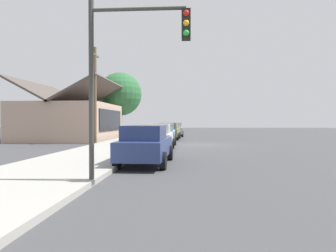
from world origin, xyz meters
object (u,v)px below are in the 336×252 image
car_olive (169,131)px  car_ivory (156,137)px  car_silver (174,129)px  fire_hydrant_red (153,135)px  utility_pole_wooden (95,93)px  car_skyblue (164,133)px  car_navy (146,145)px  shade_tree (120,94)px  traffic_light_main (129,58)px

car_olive → car_ivory: bearing=-178.6°
car_silver → fire_hydrant_red: 7.69m
utility_pole_wooden → car_skyblue: bearing=-85.9°
car_navy → shade_tree: size_ratio=0.63×
car_ivory → traffic_light_main: bearing=-178.8°
car_navy → car_olive: same height
car_navy → traffic_light_main: traffic_light_main is taller
car_silver → fire_hydrant_red: car_silver is taller
shade_tree → fire_hydrant_red: 9.65m
car_silver → traffic_light_main: traffic_light_main is taller
traffic_light_main → fire_hydrant_red: traffic_light_main is taller
car_olive → utility_pole_wooden: (-6.05, 5.34, 3.11)m
car_olive → utility_pole_wooden: 8.65m
car_navy → utility_pole_wooden: utility_pole_wooden is taller
car_olive → fire_hydrant_red: car_olive is taller
car_olive → traffic_light_main: (-21.19, -0.32, 2.67)m
car_navy → traffic_light_main: (-4.09, -0.13, 2.68)m
car_skyblue → car_olive: bearing=-2.6°
fire_hydrant_red → car_olive: bearing=-37.7°
car_navy → car_skyblue: same height
car_olive → traffic_light_main: size_ratio=0.93×
car_skyblue → car_silver: size_ratio=1.11×
car_ivory → fire_hydrant_red: (9.60, 1.33, -0.32)m
car_skyblue → car_silver: 11.46m
car_silver → utility_pole_wooden: 13.44m
car_olive → fire_hydrant_red: 2.22m
shade_tree → utility_pole_wooden: utility_pole_wooden is taller
car_navy → shade_tree: bearing=16.9°
car_navy → utility_pole_wooden: 12.75m
car_skyblue → utility_pole_wooden: bearing=91.8°
car_ivory → traffic_light_main: 10.22m
utility_pole_wooden → fire_hydrant_red: (4.31, -4.00, -3.43)m
car_silver → car_olive: bearing=175.4°
car_skyblue → car_silver: same height
car_navy → car_ivory: same height
car_ivory → fire_hydrant_red: size_ratio=6.37×
car_skyblue → utility_pole_wooden: utility_pole_wooden is taller
car_navy → car_ivory: 5.77m
car_navy → car_ivory: (5.77, 0.20, 0.00)m
car_olive → fire_hydrant_red: bearing=143.7°
traffic_light_main → utility_pole_wooden: (15.14, 5.66, 0.44)m
car_skyblue → car_olive: (5.67, -0.03, 0.00)m
car_olive → traffic_light_main: 21.36m
car_silver → car_ivory: bearing=176.7°
shade_tree → utility_pole_wooden: size_ratio=0.98×
shade_tree → fire_hydrant_red: shade_tree is taller
car_navy → car_olive: bearing=2.3°
car_navy → traffic_light_main: 4.89m
car_olive → fire_hydrant_red: (-1.74, 1.34, -0.32)m
shade_tree → fire_hydrant_red: size_ratio=10.37×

